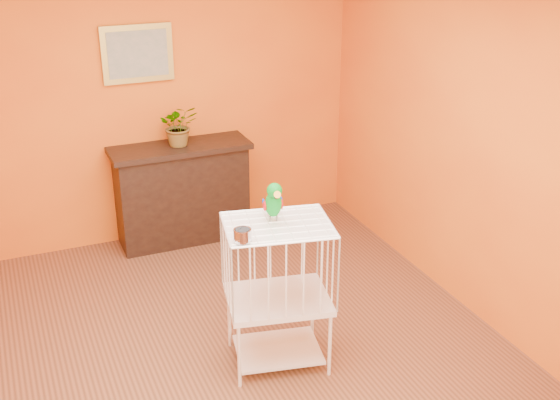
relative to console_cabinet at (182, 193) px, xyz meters
name	(u,v)px	position (x,y,z in m)	size (l,w,h in m)	color
ground	(227,366)	(-0.27, -2.03, -0.47)	(4.50, 4.50, 0.00)	brown
room_shell	(220,150)	(-0.27, -2.03, 1.11)	(4.50, 4.50, 4.50)	orange
console_cabinet	(182,193)	(0.00, 0.00, 0.00)	(1.26, 0.45, 0.94)	black
potted_plant	(179,129)	(0.01, 0.02, 0.61)	(0.34, 0.38, 0.29)	#26722D
framed_picture	(137,54)	(-0.27, 0.19, 1.28)	(0.62, 0.04, 0.50)	#AF963E
birdcage	(278,292)	(0.08, -2.10, 0.08)	(0.77, 0.65, 1.05)	white
feed_cup	(243,235)	(-0.21, -2.24, 0.63)	(0.11, 0.11, 0.08)	silver
parrot	(273,201)	(0.07, -2.04, 0.72)	(0.14, 0.25, 0.28)	#59544C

